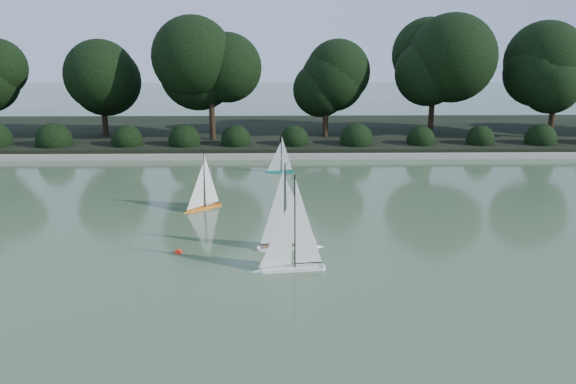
{
  "coord_description": "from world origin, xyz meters",
  "views": [
    {
      "loc": [
        -0.72,
        -8.65,
        3.8
      ],
      "look_at": [
        -0.51,
        2.49,
        0.7
      ],
      "focal_mm": 35.0,
      "sensor_mm": 36.0,
      "label": 1
    }
  ],
  "objects_px": {
    "sailboat_orange": "(201,200)",
    "race_buoy": "(178,253)",
    "sailboat_teal": "(278,166)",
    "sailboat_white_a": "(286,255)",
    "sailboat_white_b": "(293,235)"
  },
  "relations": [
    {
      "from": "sailboat_white_a",
      "to": "sailboat_white_b",
      "type": "relative_size",
      "value": 1.0
    },
    {
      "from": "sailboat_orange",
      "to": "race_buoy",
      "type": "distance_m",
      "value": 2.66
    },
    {
      "from": "sailboat_teal",
      "to": "sailboat_orange",
      "type": "bearing_deg",
      "value": -116.22
    },
    {
      "from": "sailboat_white_b",
      "to": "race_buoy",
      "type": "relative_size",
      "value": 12.22
    },
    {
      "from": "sailboat_white_a",
      "to": "race_buoy",
      "type": "distance_m",
      "value": 2.14
    },
    {
      "from": "sailboat_white_a",
      "to": "race_buoy",
      "type": "height_order",
      "value": "sailboat_white_a"
    },
    {
      "from": "race_buoy",
      "to": "sailboat_white_b",
      "type": "bearing_deg",
      "value": 5.23
    },
    {
      "from": "sailboat_white_b",
      "to": "sailboat_white_a",
      "type": "bearing_deg",
      "value": -97.42
    },
    {
      "from": "sailboat_orange",
      "to": "sailboat_teal",
      "type": "bearing_deg",
      "value": 63.78
    },
    {
      "from": "sailboat_white_a",
      "to": "race_buoy",
      "type": "bearing_deg",
      "value": 157.02
    },
    {
      "from": "sailboat_white_a",
      "to": "sailboat_orange",
      "type": "relative_size",
      "value": 1.23
    },
    {
      "from": "sailboat_orange",
      "to": "sailboat_white_a",
      "type": "bearing_deg",
      "value": -61.55
    },
    {
      "from": "sailboat_white_b",
      "to": "race_buoy",
      "type": "height_order",
      "value": "sailboat_white_b"
    },
    {
      "from": "sailboat_white_b",
      "to": "sailboat_orange",
      "type": "height_order",
      "value": "sailboat_white_b"
    },
    {
      "from": "sailboat_white_a",
      "to": "sailboat_orange",
      "type": "xyz_separation_m",
      "value": [
        -1.88,
        3.48,
        -0.05
      ]
    }
  ]
}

